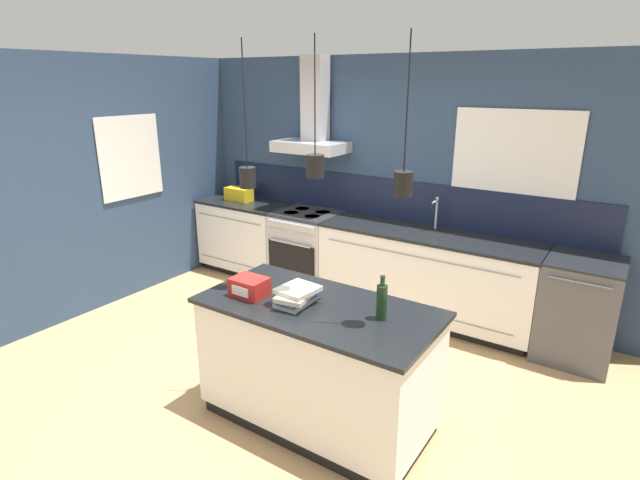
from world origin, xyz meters
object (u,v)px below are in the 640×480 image
bottle_on_island (382,301)px  yellow_toolbox (239,194)px  oven_range (307,250)px  dishwasher (578,310)px  red_supply_box (249,287)px  book_stack (297,295)px

bottle_on_island → yellow_toolbox: bearing=147.0°
oven_range → dishwasher: (2.86, 0.00, -0.00)m
red_supply_box → yellow_toolbox: (-2.02, 2.10, 0.02)m
oven_range → book_stack: (1.34, -2.02, 0.52)m
bottle_on_island → oven_range: bearing=135.0°
dishwasher → book_stack: size_ratio=2.50×
dishwasher → red_supply_box: 2.87m
oven_range → red_supply_box: size_ratio=3.78×
dishwasher → oven_range: bearing=-179.9°
bottle_on_island → book_stack: bearing=-169.1°
dishwasher → book_stack: 2.58m
book_stack → red_supply_box: bearing=-167.6°
dishwasher → book_stack: bearing=-126.9°
book_stack → dishwasher: bearing=53.1°
red_supply_box → yellow_toolbox: size_ratio=0.71×
oven_range → yellow_toolbox: (-1.03, 0.00, 0.54)m
bottle_on_island → yellow_toolbox: 3.52m
oven_range → book_stack: bearing=-56.4°
book_stack → oven_range: bearing=123.6°
dishwasher → bottle_on_island: bottle_on_island is taller
red_supply_box → dishwasher: bearing=48.3°
oven_range → yellow_toolbox: bearing=179.8°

